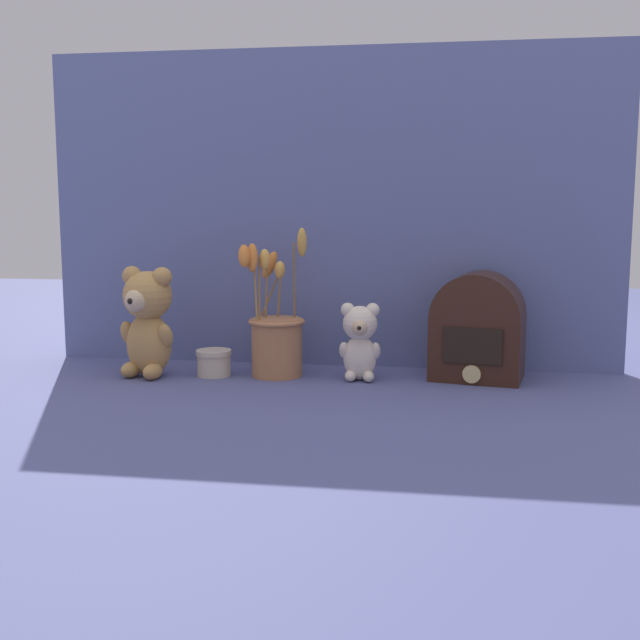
% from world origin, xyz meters
% --- Properties ---
extents(ground_plane, '(4.00, 4.00, 0.00)m').
position_xyz_m(ground_plane, '(0.00, 0.00, 0.00)').
color(ground_plane, '#4C5184').
extents(backdrop_wall, '(1.28, 0.02, 0.70)m').
position_xyz_m(backdrop_wall, '(0.00, 0.17, 0.35)').
color(backdrop_wall, slate).
rests_on(backdrop_wall, ground).
extents(teddy_bear_large, '(0.13, 0.12, 0.23)m').
position_xyz_m(teddy_bear_large, '(-0.36, -0.02, 0.12)').
color(teddy_bear_large, tan).
rests_on(teddy_bear_large, ground).
extents(teddy_bear_medium, '(0.09, 0.08, 0.16)m').
position_xyz_m(teddy_bear_medium, '(0.08, 0.02, 0.08)').
color(teddy_bear_medium, beige).
rests_on(teddy_bear_medium, ground).
extents(flower_vase, '(0.15, 0.14, 0.32)m').
position_xyz_m(flower_vase, '(-0.10, 0.03, 0.09)').
color(flower_vase, '#AD7047').
rests_on(flower_vase, ground).
extents(vintage_radio, '(0.20, 0.16, 0.22)m').
position_xyz_m(vintage_radio, '(0.33, 0.06, 0.10)').
color(vintage_radio, '#381E14').
rests_on(vintage_radio, ground).
extents(decorative_tin_tall, '(0.08, 0.08, 0.06)m').
position_xyz_m(decorative_tin_tall, '(-0.23, 0.01, 0.03)').
color(decorative_tin_tall, beige).
rests_on(decorative_tin_tall, ground).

